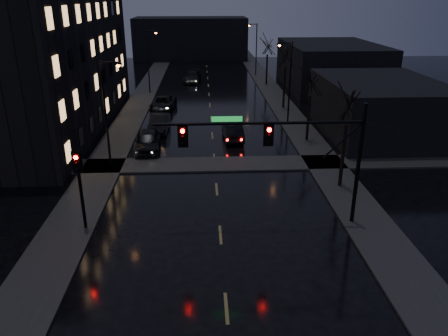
{
  "coord_description": "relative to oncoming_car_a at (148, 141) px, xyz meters",
  "views": [
    {
      "loc": [
        -0.83,
        -12.78,
        12.24
      ],
      "look_at": [
        0.29,
        9.83,
        3.2
      ],
      "focal_mm": 35.0,
      "sensor_mm": 36.0,
      "label": 1
    }
  ],
  "objects": [
    {
      "name": "commercial_right_near",
      "position": [
        20.99,
        3.93,
        1.64
      ],
      "size": [
        10.0,
        14.0,
        5.0
      ],
      "primitive_type": "cube",
      "color": "black",
      "rests_on": "ground"
    },
    {
      "name": "tree_mid_a",
      "position": [
        13.89,
        1.93,
        4.96
      ],
      "size": [
        3.3,
        3.3,
        7.58
      ],
      "color": "black",
      "rests_on": "ground"
    },
    {
      "name": "sidewalk_left",
      "position": [
        -3.01,
        12.93,
        -0.8
      ],
      "size": [
        3.0,
        140.0,
        0.12
      ],
      "primitive_type": "cube",
      "color": "#2D2D2B",
      "rests_on": "ground"
    },
    {
      "name": "tree_mid_b",
      "position": [
        13.89,
        13.93,
        5.75
      ],
      "size": [
        3.74,
        3.74,
        8.59
      ],
      "color": "black",
      "rests_on": "ground"
    },
    {
      "name": "streetlight_r_mid",
      "position": [
        13.08,
        7.93,
        3.91
      ],
      "size": [
        1.53,
        0.28,
        8.0
      ],
      "color": "black",
      "rests_on": "ground"
    },
    {
      "name": "sidewalk_right",
      "position": [
        13.99,
        12.93,
        -0.8
      ],
      "size": [
        3.0,
        140.0,
        0.12
      ],
      "primitive_type": "cube",
      "color": "#2D2D2B",
      "rests_on": "ground"
    },
    {
      "name": "signal_pole_left",
      "position": [
        -2.01,
        -13.07,
        2.15
      ],
      "size": [
        0.35,
        0.41,
        4.53
      ],
      "color": "black",
      "rests_on": "ground"
    },
    {
      "name": "lead_car",
      "position": [
        7.29,
        2.61,
        -0.12
      ],
      "size": [
        1.84,
        4.6,
        1.49
      ],
      "primitive_type": "imported",
      "rotation": [
        0.0,
        0.0,
        3.2
      ],
      "color": "black",
      "rests_on": "ground"
    },
    {
      "name": "signal_mast",
      "position": [
        9.34,
        -13.07,
        4.01
      ],
      "size": [
        11.11,
        0.41,
        7.0
      ],
      "color": "black",
      "rests_on": "ground"
    },
    {
      "name": "commercial_right_far",
      "position": [
        22.49,
        25.93,
        2.14
      ],
      "size": [
        12.0,
        18.0,
        6.0
      ],
      "primitive_type": "cube",
      "color": "black",
      "rests_on": "ground"
    },
    {
      "name": "far_block",
      "position": [
        2.49,
        55.93,
        3.14
      ],
      "size": [
        22.0,
        10.0,
        8.0
      ],
      "primitive_type": "cube",
      "color": "black",
      "rests_on": "ground"
    },
    {
      "name": "oncoming_car_b",
      "position": [
        0.48,
        5.6,
        -0.06
      ],
      "size": [
        1.81,
        4.89,
        1.6
      ],
      "primitive_type": "imported",
      "rotation": [
        0.0,
        0.0,
        -0.02
      ],
      "color": "black",
      "rests_on": "ground"
    },
    {
      "name": "oncoming_car_c",
      "position": [
        0.17,
        14.07,
        -0.12
      ],
      "size": [
        3.0,
        5.54,
        1.47
      ],
      "primitive_type": "imported",
      "rotation": [
        0.0,
        0.0,
        -0.11
      ],
      "color": "black",
      "rests_on": "ground"
    },
    {
      "name": "streetlight_r_far",
      "position": [
        13.08,
        35.93,
        3.91
      ],
      "size": [
        1.53,
        0.28,
        8.0
      ],
      "color": "black",
      "rests_on": "ground"
    },
    {
      "name": "streetlight_l_near",
      "position": [
        -2.09,
        -4.07,
        3.91
      ],
      "size": [
        1.53,
        0.28,
        8.0
      ],
      "color": "black",
      "rests_on": "ground"
    },
    {
      "name": "oncoming_car_d",
      "position": [
        3.14,
        30.42,
        -0.05
      ],
      "size": [
        2.82,
        5.79,
        1.62
      ],
      "primitive_type": "imported",
      "rotation": [
        0.0,
        0.0,
        -0.1
      ],
      "color": "black",
      "rests_on": "ground"
    },
    {
      "name": "tree_far",
      "position": [
        13.89,
        27.93,
        5.2
      ],
      "size": [
        3.43,
        3.43,
        7.88
      ],
      "color": "black",
      "rests_on": "ground"
    },
    {
      "name": "sidewalk_cross",
      "position": [
        5.49,
        -3.57,
        -0.8
      ],
      "size": [
        40.0,
        3.0,
        0.12
      ],
      "primitive_type": "cube",
      "color": "#2D2D2B",
      "rests_on": "ground"
    },
    {
      "name": "oncoming_car_a",
      "position": [
        0.0,
        0.0,
        0.0
      ],
      "size": [
        2.35,
        5.18,
        1.72
      ],
      "primitive_type": "imported",
      "rotation": [
        0.0,
        0.0,
        0.06
      ],
      "color": "black",
      "rests_on": "ground"
    },
    {
      "name": "apartment_block",
      "position": [
        -11.01,
        7.93,
        5.14
      ],
      "size": [
        12.0,
        30.0,
        12.0
      ],
      "primitive_type": "cube",
      "color": "black",
      "rests_on": "ground"
    },
    {
      "name": "streetlight_l_far",
      "position": [
        -2.09,
        22.93,
        3.91
      ],
      "size": [
        1.53,
        0.28,
        8.0
      ],
      "color": "black",
      "rests_on": "ground"
    },
    {
      "name": "tree_near",
      "position": [
        13.89,
        -8.07,
        5.36
      ],
      "size": [
        3.52,
        3.52,
        8.08
      ],
      "color": "black",
      "rests_on": "ground"
    }
  ]
}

